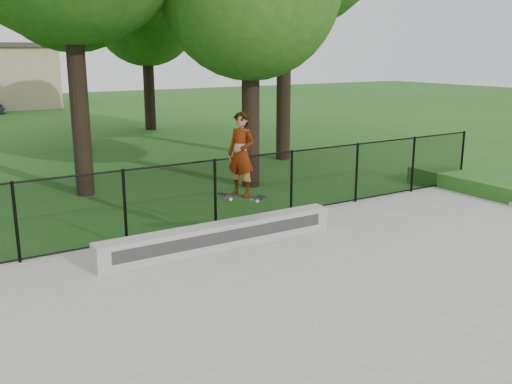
% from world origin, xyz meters
% --- Properties ---
extents(ground, '(100.00, 100.00, 0.00)m').
position_xyz_m(ground, '(0.00, 0.00, 0.00)').
color(ground, '#205818').
rests_on(ground, ground).
extents(concrete_slab, '(14.00, 12.00, 0.06)m').
position_xyz_m(concrete_slab, '(0.00, 0.00, 0.03)').
color(concrete_slab, gray).
rests_on(concrete_slab, ground).
extents(grind_ledge, '(4.96, 0.40, 0.48)m').
position_xyz_m(grind_ledge, '(-0.53, 4.70, 0.30)').
color(grind_ledge, '#9B9B96').
rests_on(grind_ledge, concrete_slab).
extents(skater_airborne, '(0.82, 0.70, 1.80)m').
position_xyz_m(skater_airborne, '(-0.07, 4.69, 1.81)').
color(skater_airborne, black).
rests_on(skater_airborne, ground).
extents(chainlink_fence, '(16.06, 0.06, 1.50)m').
position_xyz_m(chainlink_fence, '(0.00, 5.90, 0.81)').
color(chainlink_fence, black).
rests_on(chainlink_fence, concrete_slab).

